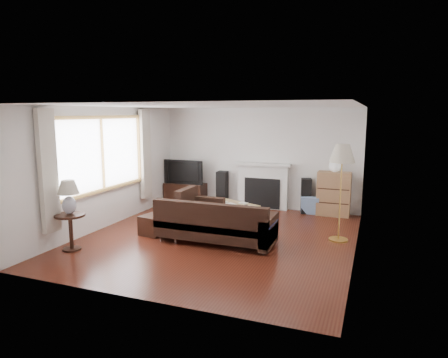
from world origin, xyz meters
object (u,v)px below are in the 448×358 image
at_px(coffee_table, 232,213).
at_px(side_table, 71,232).
at_px(tv_stand, 185,193).
at_px(bookshelf, 334,194).
at_px(floor_lamp, 340,193).
at_px(sectional_sofa, 216,223).

bearing_deg(coffee_table, side_table, -103.87).
bearing_deg(tv_stand, coffee_table, -37.50).
bearing_deg(bookshelf, floor_lamp, -81.13).
height_order(tv_stand, coffee_table, tv_stand).
xyz_separation_m(coffee_table, floor_lamp, (2.28, -0.43, 0.69)).
xyz_separation_m(sectional_sofa, coffee_table, (-0.17, 1.35, -0.16)).
distance_m(sectional_sofa, floor_lamp, 2.37).
bearing_deg(bookshelf, tv_stand, -179.23).
relative_size(sectional_sofa, floor_lamp, 1.29).
bearing_deg(sectional_sofa, tv_stand, 125.91).
distance_m(coffee_table, floor_lamp, 2.42).
relative_size(tv_stand, sectional_sofa, 0.46).
height_order(tv_stand, bookshelf, bookshelf).
bearing_deg(floor_lamp, bookshelf, 98.87).
bearing_deg(bookshelf, sectional_sofa, -123.01).
xyz_separation_m(floor_lamp, side_table, (-4.32, -2.21, -0.59)).
bearing_deg(side_table, bookshelf, 45.39).
height_order(bookshelf, coffee_table, bookshelf).
bearing_deg(side_table, tv_stand, 86.93).
distance_m(bookshelf, side_table, 5.74).
bearing_deg(tv_stand, side_table, -93.07).
bearing_deg(sectional_sofa, bookshelf, 56.99).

